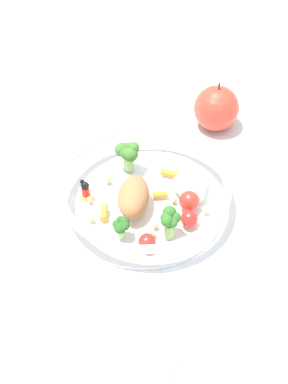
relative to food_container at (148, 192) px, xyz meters
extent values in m
plane|color=white|center=(0.02, -0.02, -0.03)|extent=(2.40, 2.40, 0.00)
cylinder|color=white|center=(0.00, 0.00, -0.02)|extent=(0.24, 0.24, 0.01)
torus|color=white|center=(0.00, 0.00, 0.02)|extent=(0.25, 0.25, 0.01)
ellipsoid|color=#9E663D|center=(0.02, -0.01, 0.00)|extent=(0.09, 0.08, 0.04)
cylinder|color=#7FAD5B|center=(-0.04, -0.07, -0.01)|extent=(0.02, 0.02, 0.03)
sphere|color=#386B28|center=(-0.03, -0.07, 0.02)|extent=(0.02, 0.02, 0.02)
sphere|color=#386B28|center=(-0.04, -0.06, 0.02)|extent=(0.02, 0.02, 0.02)
sphere|color=#386B28|center=(-0.04, -0.06, 0.02)|extent=(0.02, 0.02, 0.02)
sphere|color=#386B28|center=(-0.04, -0.07, 0.02)|extent=(0.02, 0.02, 0.02)
sphere|color=#386B28|center=(-0.03, -0.08, 0.02)|extent=(0.02, 0.02, 0.02)
cylinder|color=#8EB766|center=(0.08, 0.01, -0.01)|extent=(0.01, 0.01, 0.02)
sphere|color=#23561E|center=(0.08, 0.01, 0.00)|extent=(0.02, 0.02, 0.02)
sphere|color=#23561E|center=(0.08, 0.02, 0.01)|extent=(0.01, 0.01, 0.01)
sphere|color=#23561E|center=(0.08, 0.02, 0.01)|extent=(0.01, 0.01, 0.01)
sphere|color=#23561E|center=(0.07, 0.01, 0.01)|extent=(0.01, 0.01, 0.01)
sphere|color=#23561E|center=(0.07, 0.01, 0.01)|extent=(0.01, 0.01, 0.01)
sphere|color=#23561E|center=(0.08, 0.01, 0.01)|extent=(0.01, 0.01, 0.01)
cylinder|color=#7FAD5B|center=(0.04, 0.06, -0.01)|extent=(0.01, 0.01, 0.03)
sphere|color=#2D6023|center=(0.04, 0.06, 0.02)|extent=(0.02, 0.02, 0.02)
sphere|color=#2D6023|center=(0.04, 0.07, 0.02)|extent=(0.01, 0.01, 0.01)
sphere|color=#2D6023|center=(0.03, 0.07, 0.02)|extent=(0.02, 0.02, 0.02)
sphere|color=#2D6023|center=(0.03, 0.06, 0.02)|extent=(0.02, 0.02, 0.02)
sphere|color=#2D6023|center=(0.04, 0.06, 0.02)|extent=(0.02, 0.02, 0.02)
sphere|color=silver|center=(-0.04, 0.04, -0.01)|extent=(0.02, 0.02, 0.02)
sphere|color=silver|center=(-0.05, 0.05, -0.01)|extent=(0.03, 0.03, 0.03)
sphere|color=silver|center=(-0.06, 0.04, 0.00)|extent=(0.03, 0.03, 0.03)
sphere|color=silver|center=(-0.05, 0.04, 0.00)|extent=(0.03, 0.03, 0.03)
sphere|color=silver|center=(-0.05, 0.03, 0.00)|extent=(0.03, 0.03, 0.03)
cube|color=yellow|center=(0.05, -0.08, -0.02)|extent=(0.02, 0.01, 0.00)
cylinder|color=red|center=(0.05, -0.08, -0.01)|extent=(0.01, 0.01, 0.02)
sphere|color=black|center=(0.05, -0.08, 0.00)|extent=(0.01, 0.01, 0.01)
sphere|color=black|center=(0.05, -0.07, 0.01)|extent=(0.01, 0.01, 0.01)
sphere|color=black|center=(0.05, -0.08, 0.01)|extent=(0.01, 0.01, 0.01)
cylinder|color=orange|center=(-0.06, -0.01, -0.02)|extent=(0.02, 0.03, 0.01)
cylinder|color=orange|center=(-0.02, 0.01, -0.02)|extent=(0.02, 0.02, 0.01)
cylinder|color=orange|center=(0.06, -0.03, -0.01)|extent=(0.03, 0.02, 0.01)
sphere|color=red|center=(-0.03, 0.06, 0.00)|extent=(0.03, 0.03, 0.03)
sphere|color=red|center=(0.00, 0.07, -0.01)|extent=(0.03, 0.03, 0.03)
sphere|color=red|center=(0.07, 0.05, -0.01)|extent=(0.02, 0.02, 0.02)
sphere|color=tan|center=(0.04, -0.09, -0.01)|extent=(0.01, 0.01, 0.01)
sphere|color=tan|center=(0.01, 0.05, -0.01)|extent=(0.01, 0.01, 0.01)
sphere|color=#D1B775|center=(-0.02, 0.03, -0.02)|extent=(0.01, 0.01, 0.01)
sphere|color=tan|center=(0.05, 0.05, -0.02)|extent=(0.01, 0.01, 0.01)
sphere|color=#D1B775|center=(0.08, -0.04, -0.01)|extent=(0.01, 0.01, 0.01)
sphere|color=tan|center=(0.05, -0.07, -0.02)|extent=(0.01, 0.01, 0.01)
sphere|color=#D1B775|center=(0.00, 0.10, -0.02)|extent=(0.01, 0.01, 0.01)
sphere|color=#D1B775|center=(-0.03, 0.08, -0.02)|extent=(0.01, 0.01, 0.01)
sphere|color=tan|center=(0.03, 0.04, -0.02)|extent=(0.01, 0.01, 0.01)
sphere|color=#D1B775|center=(0.00, -0.03, -0.01)|extent=(0.01, 0.01, 0.01)
sphere|color=tan|center=(0.00, -0.07, -0.01)|extent=(0.01, 0.01, 0.01)
sphere|color=#BC3828|center=(-0.22, -0.02, 0.01)|extent=(0.08, 0.08, 0.08)
cylinder|color=brown|center=(-0.22, -0.02, 0.05)|extent=(0.00, 0.00, 0.01)
cube|color=white|center=(0.22, 0.12, -0.03)|extent=(0.10, 0.14, 0.01)
camera|label=1|loc=(0.44, 0.32, 0.57)|focal=50.06mm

